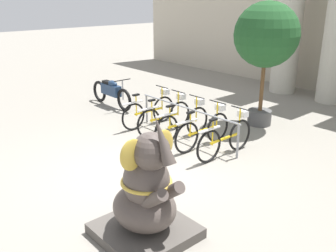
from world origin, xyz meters
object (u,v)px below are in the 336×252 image
at_px(bicycle_0, 150,110).
at_px(motorcycle, 111,92).
at_px(bicycle_1, 166,116).
at_px(bicycle_3, 204,130).
at_px(potted_tree, 266,38).
at_px(bicycle_4, 226,138).
at_px(bicycle_2, 183,123).
at_px(elephant_statue, 146,197).

relative_size(bicycle_0, motorcycle, 0.83).
distance_m(bicycle_1, bicycle_3, 1.28).
bearing_deg(bicycle_1, bicycle_3, 1.01).
xyz_separation_m(bicycle_3, potted_tree, (-0.11, 2.23, 1.83)).
xyz_separation_m(bicycle_0, bicycle_4, (2.56, 0.01, 0.00)).
height_order(bicycle_0, potted_tree, potted_tree).
distance_m(bicycle_0, bicycle_4, 2.56).
bearing_deg(motorcycle, bicycle_0, -5.95).
xyz_separation_m(bicycle_3, motorcycle, (-4.06, 0.21, 0.04)).
bearing_deg(motorcycle, bicycle_3, -3.01).
xyz_separation_m(bicycle_2, elephant_statue, (2.42, -2.98, 0.23)).
relative_size(motorcycle, potted_tree, 0.65).
height_order(elephant_statue, potted_tree, potted_tree).
xyz_separation_m(elephant_statue, potted_tree, (-1.88, 5.23, 1.60)).
height_order(bicycle_3, motorcycle, bicycle_3).
height_order(elephant_statue, motorcycle, elephant_statue).
relative_size(bicycle_0, bicycle_1, 1.00).
xyz_separation_m(elephant_statue, motorcycle, (-5.84, 3.21, -0.19)).
relative_size(bicycle_0, elephant_statue, 0.89).
bearing_deg(bicycle_0, potted_tree, 51.02).
relative_size(bicycle_0, bicycle_4, 1.00).
distance_m(motorcycle, potted_tree, 4.78).
bearing_deg(potted_tree, bicycle_2, -103.32).
relative_size(bicycle_4, elephant_statue, 0.89).
relative_size(bicycle_1, bicycle_4, 1.00).
bearing_deg(bicycle_1, bicycle_0, 178.86).
bearing_deg(bicycle_1, bicycle_4, 0.78).
bearing_deg(bicycle_2, bicycle_1, -179.75).
bearing_deg(bicycle_1, elephant_statue, -44.26).
xyz_separation_m(bicycle_3, elephant_statue, (1.78, -3.00, 0.23)).
height_order(bicycle_0, bicycle_4, same).
height_order(bicycle_2, elephant_statue, elephant_statue).
bearing_deg(bicycle_3, bicycle_4, 0.32).
bearing_deg(potted_tree, bicycle_0, -128.98).
distance_m(bicycle_0, bicycle_3, 1.92).
distance_m(bicycle_2, elephant_statue, 3.84).
bearing_deg(potted_tree, bicycle_3, -87.25).
xyz_separation_m(bicycle_4, elephant_statue, (1.14, -3.00, 0.23)).
bearing_deg(bicycle_4, bicycle_1, -179.22).
distance_m(bicycle_0, potted_tree, 3.41).
bearing_deg(bicycle_0, motorcycle, 174.05).
xyz_separation_m(bicycle_1, elephant_statue, (3.05, -2.98, 0.23)).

